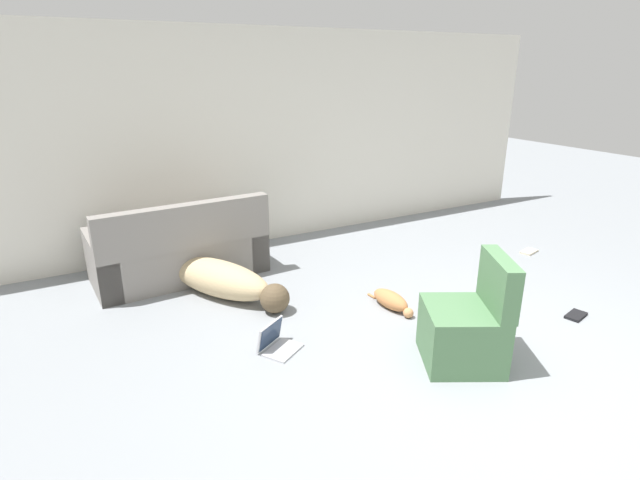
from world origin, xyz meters
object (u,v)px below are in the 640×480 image
(couch, at_px, (180,251))
(dog, at_px, (224,280))
(cat, at_px, (391,301))
(book_black, at_px, (576,315))
(side_chair, at_px, (468,327))
(book_cream, at_px, (529,252))
(laptop_open, at_px, (275,341))

(couch, bearing_deg, dog, 105.79)
(cat, distance_m, book_black, 1.62)
(couch, distance_m, side_chair, 3.00)
(dog, distance_m, book_black, 3.20)
(cat, xyz_separation_m, book_cream, (2.29, 0.37, -0.06))
(cat, bearing_deg, dog, -133.60)
(laptop_open, height_order, side_chair, side_chair)
(side_chair, bearing_deg, dog, -119.62)
(cat, xyz_separation_m, book_black, (1.33, -0.92, -0.06))
(laptop_open, xyz_separation_m, book_cream, (3.49, 0.50, -0.06))
(book_black, relative_size, book_cream, 0.95)
(book_cream, bearing_deg, couch, 161.08)
(dog, xyz_separation_m, laptop_open, (0.04, -1.10, -0.09))
(book_cream, relative_size, side_chair, 0.31)
(dog, relative_size, book_black, 6.51)
(dog, height_order, book_black, dog)
(couch, xyz_separation_m, book_cream, (3.77, -1.29, -0.26))
(cat, relative_size, side_chair, 0.72)
(dog, bearing_deg, side_chair, 3.47)
(book_black, relative_size, side_chair, 0.29)
(couch, xyz_separation_m, cat, (1.49, -1.67, -0.19))
(couch, relative_size, cat, 2.93)
(laptop_open, bearing_deg, book_cream, -23.96)
(dog, bearing_deg, laptop_open, -26.46)
(dog, xyz_separation_m, book_cream, (3.53, -0.60, -0.15))
(book_black, bearing_deg, side_chair, -178.30)
(couch, height_order, book_cream, couch)
(couch, bearing_deg, book_black, 134.21)
(couch, xyz_separation_m, laptop_open, (0.28, -1.79, -0.20))
(book_black, bearing_deg, laptop_open, 162.66)
(cat, relative_size, book_cream, 2.34)
(couch, distance_m, laptop_open, 1.83)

